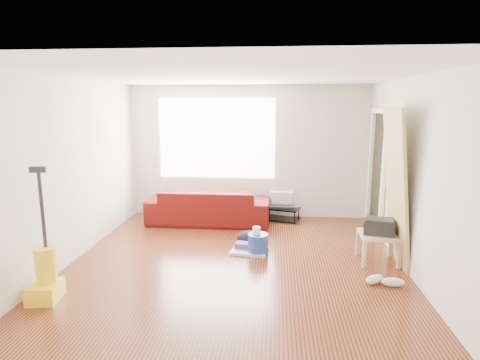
# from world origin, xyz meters

# --- Properties ---
(room) EXTENTS (4.51, 5.01, 2.51)m
(room) POSITION_xyz_m (0.07, 0.15, 1.25)
(room) COLOR #3D170C
(room) RESTS_ON ground
(sofa) EXTENTS (2.19, 0.86, 0.64)m
(sofa) POSITION_xyz_m (-0.67, 1.95, 0.00)
(sofa) COLOR #490F07
(sofa) RESTS_ON ground
(tv_stand) EXTENTS (0.72, 0.54, 0.24)m
(tv_stand) POSITION_xyz_m (0.66, 2.22, 0.13)
(tv_stand) COLOR black
(tv_stand) RESTS_ON ground
(tv) EXTENTS (0.61, 0.08, 0.35)m
(tv) POSITION_xyz_m (0.66, 2.22, 0.42)
(tv) COLOR black
(tv) RESTS_ON tv_stand
(side_table) EXTENTS (0.50, 0.50, 0.41)m
(side_table) POSITION_xyz_m (1.95, 0.32, 0.34)
(side_table) COLOR tan
(side_table) RESTS_ON ground
(printer) EXTENTS (0.46, 0.39, 0.21)m
(printer) POSITION_xyz_m (1.95, 0.32, 0.51)
(printer) COLOR black
(printer) RESTS_ON side_table
(bucket) EXTENTS (0.38, 0.38, 0.30)m
(bucket) POSITION_xyz_m (0.29, 0.47, 0.00)
(bucket) COLOR navy
(bucket) RESTS_ON ground
(toilet_paper) EXTENTS (0.11, 0.11, 0.10)m
(toilet_paper) POSITION_xyz_m (0.27, 0.48, 0.20)
(toilet_paper) COLOR white
(toilet_paper) RESTS_ON bucket
(cleaning_tray) EXTENTS (0.57, 0.49, 0.19)m
(cleaning_tray) POSITION_xyz_m (0.18, 0.54, 0.06)
(cleaning_tray) COLOR silver
(cleaning_tray) RESTS_ON ground
(backpack) EXTENTS (0.47, 0.41, 0.23)m
(backpack) POSITION_xyz_m (0.15, 0.83, 0.00)
(backpack) COLOR black
(backpack) RESTS_ON ground
(sneakers) EXTENTS (0.48, 0.25, 0.11)m
(sneakers) POSITION_xyz_m (1.85, -0.42, 0.06)
(sneakers) COLOR silver
(sneakers) RESTS_ON ground
(vacuum) EXTENTS (0.35, 0.39, 1.50)m
(vacuum) POSITION_xyz_m (-2.00, -1.12, 0.28)
(vacuum) COLOR yellow
(vacuum) RESTS_ON ground
(door_panel) EXTENTS (0.26, 0.85, 2.11)m
(door_panel) POSITION_xyz_m (2.13, 0.30, 0.00)
(door_panel) COLOR tan
(door_panel) RESTS_ON ground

